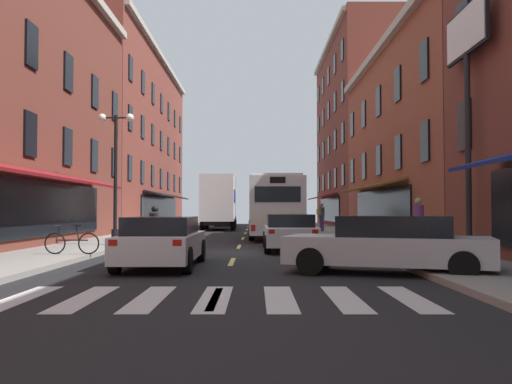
{
  "coord_description": "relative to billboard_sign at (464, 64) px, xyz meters",
  "views": [
    {
      "loc": [
        0.7,
        -19.19,
        1.49
      ],
      "look_at": [
        0.8,
        7.1,
        2.38
      ],
      "focal_mm": 37.96,
      "sensor_mm": 36.0,
      "label": 1
    }
  ],
  "objects": [
    {
      "name": "sedan_mid",
      "position": [
        -9.21,
        34.84,
        -5.2
      ],
      "size": [
        1.92,
        4.22,
        1.37
      ],
      "color": "navy",
      "rests_on": "ground"
    },
    {
      "name": "lane_centre_dashes",
      "position": [
        -7.05,
        2.81,
        -5.9
      ],
      "size": [
        0.14,
        73.9,
        0.01
      ],
      "color": "#DBCC4C",
      "rests_on": "ground"
    },
    {
      "name": "ground_plane",
      "position": [
        -7.05,
        3.06,
        -5.96
      ],
      "size": [
        34.8,
        80.0,
        0.1
      ],
      "primitive_type": "cube",
      "color": "black"
    },
    {
      "name": "bicycle_near",
      "position": [
        -12.02,
        0.54,
        -5.4
      ],
      "size": [
        1.71,
        0.48,
        0.91
      ],
      "color": "black",
      "rests_on": "sidewalk_left"
    },
    {
      "name": "pedestrian_near",
      "position": [
        -2.13,
        18.73,
        -4.81
      ],
      "size": [
        0.52,
        0.45,
        1.81
      ],
      "rotation": [
        0.0,
        0.0,
        5.21
      ],
      "color": "#66387F",
      "rests_on": "sidewalk_right"
    },
    {
      "name": "sidewalk_right",
      "position": [
        -1.15,
        3.06,
        -5.84
      ],
      "size": [
        3.0,
        80.0,
        0.14
      ],
      "primitive_type": "cube",
      "color": "gray",
      "rests_on": "ground"
    },
    {
      "name": "sedan_near",
      "position": [
        -8.8,
        -1.94,
        -5.23
      ],
      "size": [
        1.91,
        4.53,
        1.32
      ],
      "color": "silver",
      "rests_on": "ground"
    },
    {
      "name": "sedan_rear",
      "position": [
        -3.24,
        -3.45,
        -5.21
      ],
      "size": [
        5.0,
        3.14,
        1.36
      ],
      "color": "silver",
      "rests_on": "ground"
    },
    {
      "name": "billboard_sign",
      "position": [
        0.0,
        0.0,
        0.0
      ],
      "size": [
        0.4,
        3.03,
        7.51
      ],
      "color": "black",
      "rests_on": "sidewalk_right"
    },
    {
      "name": "sidewalk_left",
      "position": [
        -12.95,
        3.06,
        -5.84
      ],
      "size": [
        3.0,
        80.0,
        0.14
      ],
      "primitive_type": "cube",
      "color": "gray",
      "rests_on": "ground"
    },
    {
      "name": "transit_bus",
      "position": [
        -5.38,
        13.54,
        -4.23
      ],
      "size": [
        2.67,
        11.18,
        3.2
      ],
      "color": "silver",
      "rests_on": "ground"
    },
    {
      "name": "motorcycle_rider",
      "position": [
        -10.01,
        3.41,
        -5.2
      ],
      "size": [
        0.62,
        2.07,
        1.66
      ],
      "color": "black",
      "rests_on": "ground"
    },
    {
      "name": "box_truck",
      "position": [
        -9.16,
        24.75,
        -3.85
      ],
      "size": [
        2.56,
        7.33,
        4.03
      ],
      "color": "white",
      "rests_on": "ground"
    },
    {
      "name": "sedan_far",
      "position": [
        -5.12,
        3.92,
        -5.22
      ],
      "size": [
        1.92,
        4.67,
        1.34
      ],
      "color": "silver",
      "rests_on": "ground"
    },
    {
      "name": "crosswalk_near",
      "position": [
        -7.05,
        -6.94,
        -5.9
      ],
      "size": [
        7.1,
        2.8,
        0.01
      ],
      "color": "silver",
      "rests_on": "ground"
    },
    {
      "name": "pedestrian_mid",
      "position": [
        -0.69,
        2.71,
        -4.85
      ],
      "size": [
        0.36,
        0.36,
        1.78
      ],
      "rotation": [
        0.0,
        0.0,
        0.74
      ],
      "color": "#33663F",
      "rests_on": "sidewalk_right"
    },
    {
      "name": "street_lamp_twin",
      "position": [
        -11.91,
        5.21,
        -2.89
      ],
      "size": [
        1.42,
        0.32,
        5.19
      ],
      "color": "black",
      "rests_on": "sidewalk_left"
    }
  ]
}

